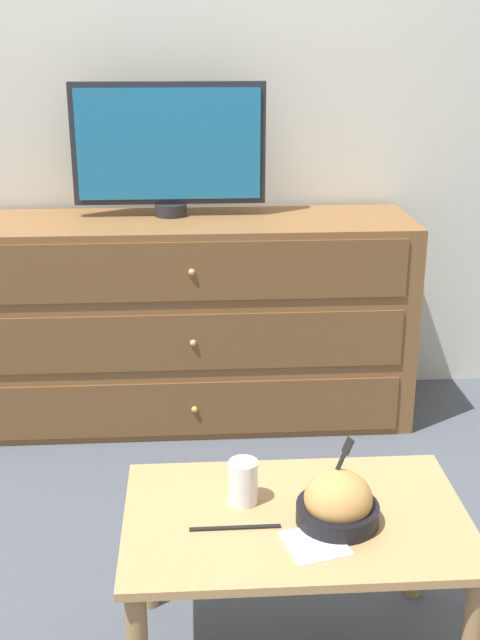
{
  "coord_description": "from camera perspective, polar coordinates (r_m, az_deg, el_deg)",
  "views": [
    {
      "loc": [
        0.11,
        -3.09,
        1.41
      ],
      "look_at": [
        0.23,
        -1.21,
        0.73
      ],
      "focal_mm": 45.0,
      "sensor_mm": 36.0,
      "label": 1
    }
  ],
  "objects": [
    {
      "name": "ground_plane",
      "position": [
        3.4,
        -5.15,
        -4.74
      ],
      "size": [
        12.0,
        12.0,
        0.0
      ],
      "primitive_type": "plane",
      "color": "#474C56"
    },
    {
      "name": "wall_back",
      "position": [
        3.12,
        -5.9,
        17.74
      ],
      "size": [
        12.0,
        0.05,
        2.6
      ],
      "color": "silver",
      "rests_on": "ground_plane"
    },
    {
      "name": "dresser",
      "position": [
        3.01,
        -3.39,
        -0.05
      ],
      "size": [
        1.61,
        0.47,
        0.77
      ],
      "color": "brown",
      "rests_on": "ground_plane"
    },
    {
      "name": "tv",
      "position": [
        2.94,
        -5.08,
        12.19
      ],
      "size": [
        0.69,
        0.12,
        0.47
      ],
      "color": "#232328",
      "rests_on": "dresser"
    },
    {
      "name": "coffee_table",
      "position": [
        1.88,
        3.97,
        -15.3
      ],
      "size": [
        0.77,
        0.49,
        0.39
      ],
      "color": "tan",
      "rests_on": "ground_plane"
    },
    {
      "name": "takeout_bowl",
      "position": [
        1.8,
        6.97,
        -12.81
      ],
      "size": [
        0.18,
        0.18,
        0.19
      ],
      "color": "black",
      "rests_on": "coffee_table"
    },
    {
      "name": "drink_cup",
      "position": [
        1.86,
        0.23,
        -11.61
      ],
      "size": [
        0.07,
        0.07,
        0.1
      ],
      "color": "beige",
      "rests_on": "coffee_table"
    },
    {
      "name": "napkin",
      "position": [
        1.75,
        5.37,
        -15.54
      ],
      "size": [
        0.15,
        0.15,
        0.0
      ],
      "color": "white",
      "rests_on": "coffee_table"
    },
    {
      "name": "knife",
      "position": [
        1.79,
        -0.35,
        -14.55
      ],
      "size": [
        0.2,
        0.01,
        0.01
      ],
      "color": "black",
      "rests_on": "coffee_table"
    }
  ]
}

